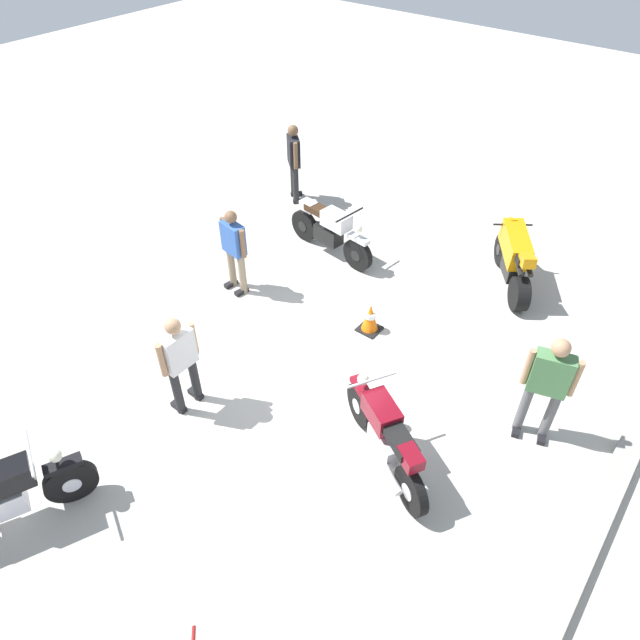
# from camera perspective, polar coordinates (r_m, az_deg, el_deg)

# --- Properties ---
(ground_plane) EXTENTS (40.00, 40.00, 0.00)m
(ground_plane) POSITION_cam_1_polar(r_m,az_deg,el_deg) (8.98, -2.34, -4.35)
(ground_plane) COLOR #B7B2A8
(curb_edge) EXTENTS (14.00, 0.30, 0.15)m
(curb_edge) POSITION_cam_1_polar(r_m,az_deg,el_deg) (7.90, 25.69, -18.43)
(curb_edge) COLOR #9C978F
(curb_edge) RESTS_ON ground
(motorcycle_maroon_cruiser) EXTENTS (1.14, 1.87, 1.09)m
(motorcycle_maroon_cruiser) POSITION_cam_1_polar(r_m,az_deg,el_deg) (7.44, 6.58, -11.50)
(motorcycle_maroon_cruiser) COLOR black
(motorcycle_maroon_cruiser) RESTS_ON ground
(motorcycle_orange_sportbike) EXTENTS (1.68, 1.31, 1.14)m
(motorcycle_orange_sportbike) POSITION_cam_1_polar(r_m,az_deg,el_deg) (10.74, 18.90, 6.02)
(motorcycle_orange_sportbike) COLOR black
(motorcycle_orange_sportbike) RESTS_ON ground
(motorcycle_silver_cruiser) EXTENTS (0.72, 2.09, 1.09)m
(motorcycle_silver_cruiser) POSITION_cam_1_polar(r_m,az_deg,el_deg) (11.04, 1.02, 9.00)
(motorcycle_silver_cruiser) COLOR black
(motorcycle_silver_cruiser) RESTS_ON ground
(motorcycle_black_cruiser) EXTENTS (1.96, 1.02, 1.09)m
(motorcycle_black_cruiser) POSITION_cam_1_polar(r_m,az_deg,el_deg) (7.83, -29.44, -15.29)
(motorcycle_black_cruiser) COLOR black
(motorcycle_black_cruiser) RESTS_ON ground
(person_in_white_shirt) EXTENTS (0.64, 0.31, 1.64)m
(person_in_white_shirt) POSITION_cam_1_polar(r_m,az_deg,el_deg) (7.95, -13.87, -3.83)
(person_in_white_shirt) COLOR #262628
(person_in_white_shirt) RESTS_ON ground
(person_in_black_shirt) EXTENTS (0.54, 0.57, 1.71)m
(person_in_black_shirt) POSITION_cam_1_polar(r_m,az_deg,el_deg) (12.70, -2.64, 15.91)
(person_in_black_shirt) COLOR #262628
(person_in_black_shirt) RESTS_ON ground
(person_in_blue_shirt) EXTENTS (0.36, 0.63, 1.60)m
(person_in_blue_shirt) POSITION_cam_1_polar(r_m,az_deg,el_deg) (9.99, -8.62, 7.26)
(person_in_blue_shirt) COLOR gray
(person_in_blue_shirt) RESTS_ON ground
(person_in_green_shirt) EXTENTS (0.42, 0.67, 1.74)m
(person_in_green_shirt) POSITION_cam_1_polar(r_m,az_deg,el_deg) (7.88, 21.88, -5.87)
(person_in_green_shirt) COLOR #59595B
(person_in_green_shirt) RESTS_ON ground
(traffic_cone) EXTENTS (0.36, 0.36, 0.53)m
(traffic_cone) POSITION_cam_1_polar(r_m,az_deg,el_deg) (9.41, 5.06, 0.22)
(traffic_cone) COLOR black
(traffic_cone) RESTS_ON ground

